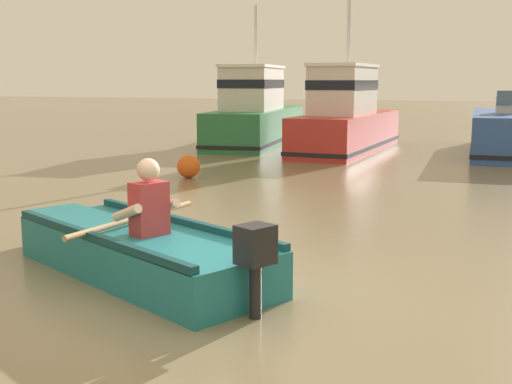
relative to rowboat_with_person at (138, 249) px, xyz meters
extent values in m
plane|color=#7A6B4C|center=(1.05, -0.60, -0.25)|extent=(120.00, 120.00, 0.00)
cube|color=#1E727A|center=(0.06, -0.03, -0.03)|extent=(3.26, 2.39, 0.44)
cube|color=#1E727A|center=(-1.48, 0.75, -0.03)|extent=(0.63, 0.72, 0.42)
cube|color=#103F43|center=(-0.17, -0.49, 0.22)|extent=(2.74, 1.45, 0.08)
cube|color=#103F43|center=(0.29, 0.42, 0.22)|extent=(2.74, 1.45, 0.08)
cube|color=teal|center=(0.15, -0.08, 0.15)|extent=(0.71, 1.03, 0.06)
cylinder|color=black|center=(1.53, -0.78, 0.02)|extent=(0.13, 0.13, 0.54)
cube|color=black|center=(1.53, -0.78, 0.37)|extent=(0.34, 0.36, 0.32)
cube|color=#B23333|center=(0.20, -0.10, 0.45)|extent=(0.35, 0.40, 0.52)
sphere|color=beige|center=(0.20, -0.10, 0.83)|extent=(0.22, 0.22, 0.22)
cylinder|color=beige|center=(0.05, -0.27, 0.43)|extent=(0.42, 0.27, 0.23)
cylinder|color=beige|center=(0.25, 0.12, 0.43)|extent=(0.42, 0.27, 0.23)
cylinder|color=tan|center=(-0.18, 0.26, 0.25)|extent=(0.37, 1.98, 0.06)
cube|color=#287042|center=(-3.45, 13.29, 0.28)|extent=(2.33, 6.50, 1.06)
cube|color=black|center=(-3.45, 13.29, -0.07)|extent=(2.38, 6.55, 0.10)
cube|color=silver|center=(-3.39, 12.72, 1.42)|extent=(1.59, 2.79, 1.22)
cube|color=black|center=(-3.39, 12.72, 1.57)|extent=(1.62, 2.82, 0.24)
cube|color=white|center=(-3.39, 12.72, 2.07)|extent=(1.67, 2.93, 0.08)
cylinder|color=silver|center=(-3.43, 13.13, 2.33)|extent=(0.10, 0.10, 3.04)
cube|color=#B72D28|center=(-0.42, 12.23, 0.26)|extent=(1.98, 6.00, 1.03)
cube|color=black|center=(-0.42, 12.23, -0.07)|extent=(2.02, 6.04, 0.10)
cube|color=silver|center=(-0.46, 11.70, 1.40)|extent=(1.41, 2.56, 1.24)
cube|color=black|center=(-0.46, 11.70, 1.55)|extent=(1.44, 2.59, 0.24)
cube|color=white|center=(-0.46, 11.70, 2.06)|extent=(1.48, 2.68, 0.08)
cylinder|color=silver|center=(-0.43, 12.08, 2.27)|extent=(0.10, 0.10, 2.99)
cube|color=#2D519E|center=(3.66, 13.04, 0.29)|extent=(1.80, 5.96, 1.09)
cube|color=black|center=(3.66, 13.04, -0.06)|extent=(1.84, 6.01, 0.10)
cube|color=beige|center=(3.67, 12.60, 1.06)|extent=(0.60, 0.51, 0.44)
cube|color=slate|center=(3.67, 12.34, 1.24)|extent=(0.59, 0.05, 0.36)
sphere|color=#E55919|center=(-2.36, 6.12, -0.02)|extent=(0.47, 0.47, 0.47)
camera|label=1|loc=(3.26, -5.60, 1.67)|focal=45.94mm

